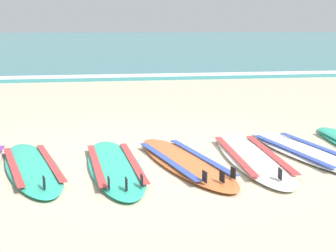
% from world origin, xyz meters
% --- Properties ---
extents(ground_plane, '(80.00, 80.00, 0.00)m').
position_xyz_m(ground_plane, '(0.00, 0.00, 0.00)').
color(ground_plane, '#C1B599').
extents(sea, '(80.00, 60.00, 0.10)m').
position_xyz_m(sea, '(0.00, 37.84, 0.05)').
color(sea, teal).
rests_on(sea, ground).
extents(wave_foam_strip, '(80.00, 0.74, 0.11)m').
position_xyz_m(wave_foam_strip, '(0.00, 8.21, 0.06)').
color(wave_foam_strip, white).
rests_on(wave_foam_strip, ground).
extents(surfboard_3, '(1.05, 2.24, 0.18)m').
position_xyz_m(surfboard_3, '(-1.44, -0.15, 0.04)').
color(surfboard_3, '#2DB793').
rests_on(surfboard_3, ground).
extents(surfboard_4, '(0.73, 2.29, 0.18)m').
position_xyz_m(surfboard_4, '(-0.55, -0.26, 0.04)').
color(surfboard_4, '#2DB793').
rests_on(surfboard_4, ground).
extents(surfboard_5, '(1.08, 2.35, 0.18)m').
position_xyz_m(surfboard_5, '(0.24, -0.20, 0.04)').
color(surfboard_5, orange).
rests_on(surfboard_5, ground).
extents(surfboard_6, '(0.69, 2.42, 0.18)m').
position_xyz_m(surfboard_6, '(1.06, -0.14, 0.04)').
color(surfboard_6, white).
rests_on(surfboard_6, ground).
extents(surfboard_7, '(0.99, 2.32, 0.18)m').
position_xyz_m(surfboard_7, '(1.77, -0.01, 0.04)').
color(surfboard_7, white).
rests_on(surfboard_7, ground).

